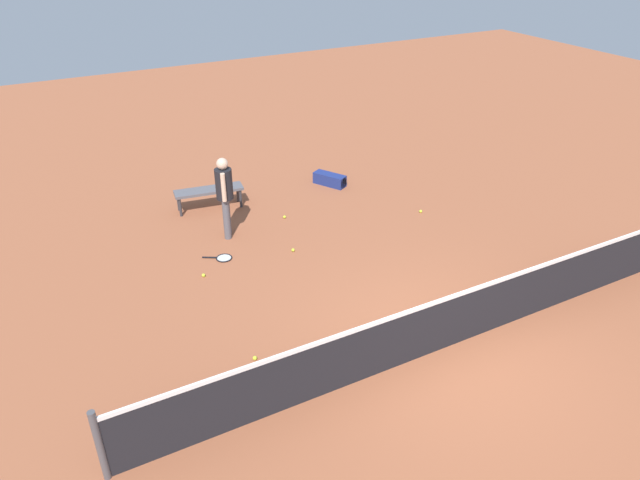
# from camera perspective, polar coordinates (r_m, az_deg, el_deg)

# --- Properties ---
(ground_plane) EXTENTS (40.00, 40.00, 0.00)m
(ground_plane) POSITION_cam_1_polar(r_m,az_deg,el_deg) (9.37, 11.83, -10.20)
(ground_plane) COLOR #9E5638
(court_net) EXTENTS (10.09, 0.09, 1.07)m
(court_net) POSITION_cam_1_polar(r_m,az_deg,el_deg) (9.06, 12.16, -7.76)
(court_net) COLOR #4C4C51
(court_net) RESTS_ON ground_plane
(player_near_side) EXTENTS (0.44, 0.52, 1.70)m
(player_near_side) POSITION_cam_1_polar(r_m,az_deg,el_deg) (11.80, -9.25, 4.72)
(player_near_side) COLOR #595960
(player_near_side) RESTS_ON ground_plane
(tennis_racket_near_player) EXTENTS (0.59, 0.45, 0.03)m
(tennis_racket_near_player) POSITION_cam_1_polar(r_m,az_deg,el_deg) (11.47, -9.42, -1.73)
(tennis_racket_near_player) COLOR black
(tennis_racket_near_player) RESTS_ON ground_plane
(tennis_ball_near_player) EXTENTS (0.07, 0.07, 0.07)m
(tennis_ball_near_player) POSITION_cam_1_polar(r_m,az_deg,el_deg) (9.00, -6.34, -11.31)
(tennis_ball_near_player) COLOR #C6E033
(tennis_ball_near_player) RESTS_ON ground_plane
(tennis_ball_by_net) EXTENTS (0.07, 0.07, 0.07)m
(tennis_ball_by_net) POSITION_cam_1_polar(r_m,az_deg,el_deg) (12.80, -3.46, 2.25)
(tennis_ball_by_net) COLOR #C6E033
(tennis_ball_by_net) RESTS_ON ground_plane
(tennis_ball_midcourt) EXTENTS (0.07, 0.07, 0.07)m
(tennis_ball_midcourt) POSITION_cam_1_polar(r_m,az_deg,el_deg) (13.20, 9.74, 2.76)
(tennis_ball_midcourt) COLOR #C6E033
(tennis_ball_midcourt) RESTS_ON ground_plane
(tennis_ball_baseline) EXTENTS (0.07, 0.07, 0.07)m
(tennis_ball_baseline) POSITION_cam_1_polar(r_m,az_deg,el_deg) (11.54, -2.63, -0.97)
(tennis_ball_baseline) COLOR #C6E033
(tennis_ball_baseline) RESTS_ON ground_plane
(tennis_ball_stray_left) EXTENTS (0.07, 0.07, 0.07)m
(tennis_ball_stray_left) POSITION_cam_1_polar(r_m,az_deg,el_deg) (10.97, -11.23, -3.38)
(tennis_ball_stray_left) COLOR #C6E033
(tennis_ball_stray_left) RESTS_ON ground_plane
(courtside_bench) EXTENTS (1.54, 0.61, 0.48)m
(courtside_bench) POSITION_cam_1_polar(r_m,az_deg,el_deg) (13.26, -10.73, 4.63)
(courtside_bench) COLOR #595960
(courtside_bench) RESTS_ON ground_plane
(equipment_bag) EXTENTS (0.63, 0.84, 0.28)m
(equipment_bag) POSITION_cam_1_polar(r_m,az_deg,el_deg) (14.31, 1.06, 5.86)
(equipment_bag) COLOR navy
(equipment_bag) RESTS_ON ground_plane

